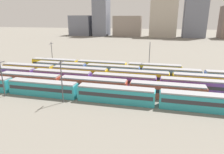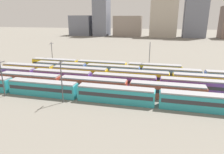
{
  "view_description": "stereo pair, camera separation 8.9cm",
  "coord_description": "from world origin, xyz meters",
  "px_view_note": "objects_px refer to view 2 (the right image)",
  "views": [
    {
      "loc": [
        35.86,
        -42.3,
        19.12
      ],
      "look_at": [
        22.67,
        13.0,
        2.04
      ],
      "focal_mm": 31.99,
      "sensor_mm": 36.0,
      "label": 1
    },
    {
      "loc": [
        35.95,
        -42.28,
        19.12
      ],
      "look_at": [
        22.67,
        13.0,
        2.04
      ],
      "focal_mm": 31.99,
      "sensor_mm": 36.0,
      "label": 2
    }
  ],
  "objects_px": {
    "train_track_1": "(93,85)",
    "train_track_3": "(108,75)",
    "train_track_4": "(141,72)",
    "catenary_pole_0": "(62,80)",
    "catenary_pole_3": "(149,56)",
    "train_track_2": "(92,79)",
    "catenary_pole_1": "(52,53)",
    "catenary_pole_2": "(2,77)",
    "train_track_0": "(116,94)",
    "train_track_5": "(102,66)"
  },
  "relations": [
    {
      "from": "train_track_3",
      "to": "train_track_5",
      "type": "xyz_separation_m",
      "value": [
        -5.11,
        10.4,
        -0.0
      ]
    },
    {
      "from": "train_track_2",
      "to": "train_track_0",
      "type": "bearing_deg",
      "value": -47.77
    },
    {
      "from": "catenary_pole_2",
      "to": "catenary_pole_3",
      "type": "distance_m",
      "value": 46.71
    },
    {
      "from": "catenary_pole_2",
      "to": "train_track_4",
      "type": "bearing_deg",
      "value": 37.0
    },
    {
      "from": "catenary_pole_2",
      "to": "train_track_0",
      "type": "bearing_deg",
      "value": 6.31
    },
    {
      "from": "train_track_2",
      "to": "catenary_pole_0",
      "type": "relative_size",
      "value": 7.38
    },
    {
      "from": "train_track_0",
      "to": "catenary_pole_2",
      "type": "height_order",
      "value": "catenary_pole_2"
    },
    {
      "from": "train_track_0",
      "to": "train_track_3",
      "type": "bearing_deg",
      "value": 110.64
    },
    {
      "from": "train_track_1",
      "to": "train_track_4",
      "type": "distance_m",
      "value": 19.13
    },
    {
      "from": "train_track_3",
      "to": "catenary_pole_1",
      "type": "height_order",
      "value": "catenary_pole_1"
    },
    {
      "from": "train_track_2",
      "to": "catenary_pole_2",
      "type": "bearing_deg",
      "value": -143.83
    },
    {
      "from": "train_track_2",
      "to": "catenary_pole_2",
      "type": "xyz_separation_m",
      "value": [
        -18.45,
        -13.49,
        3.28
      ]
    },
    {
      "from": "train_track_2",
      "to": "catenary_pole_1",
      "type": "bearing_deg",
      "value": 140.93
    },
    {
      "from": "train_track_0",
      "to": "train_track_3",
      "type": "distance_m",
      "value": 16.67
    },
    {
      "from": "train_track_3",
      "to": "catenary_pole_3",
      "type": "xyz_separation_m",
      "value": [
        11.76,
        13.57,
        4.02
      ]
    },
    {
      "from": "train_track_4",
      "to": "catenary_pole_1",
      "type": "bearing_deg",
      "value": 166.93
    },
    {
      "from": "catenary_pole_1",
      "to": "catenary_pole_3",
      "type": "bearing_deg",
      "value": -0.15
    },
    {
      "from": "train_track_1",
      "to": "catenary_pole_1",
      "type": "height_order",
      "value": "catenary_pole_1"
    },
    {
      "from": "train_track_3",
      "to": "catenary_pole_0",
      "type": "bearing_deg",
      "value": -107.7
    },
    {
      "from": "train_track_2",
      "to": "train_track_3",
      "type": "bearing_deg",
      "value": 55.57
    },
    {
      "from": "catenary_pole_0",
      "to": "train_track_5",
      "type": "bearing_deg",
      "value": 88.28
    },
    {
      "from": "train_track_3",
      "to": "catenary_pole_0",
      "type": "xyz_separation_m",
      "value": [
        -5.98,
        -18.74,
        3.71
      ]
    },
    {
      "from": "train_track_0",
      "to": "catenary_pole_0",
      "type": "relative_size",
      "value": 9.25
    },
    {
      "from": "train_track_1",
      "to": "catenary_pole_1",
      "type": "bearing_deg",
      "value": 136.56
    },
    {
      "from": "train_track_2",
      "to": "train_track_4",
      "type": "bearing_deg",
      "value": 38.13
    },
    {
      "from": "train_track_1",
      "to": "train_track_3",
      "type": "relative_size",
      "value": 0.75
    },
    {
      "from": "train_track_3",
      "to": "catenary_pole_3",
      "type": "relative_size",
      "value": 6.96
    },
    {
      "from": "train_track_2",
      "to": "train_track_1",
      "type": "bearing_deg",
      "value": -67.34
    },
    {
      "from": "train_track_5",
      "to": "catenary_pole_0",
      "type": "xyz_separation_m",
      "value": [
        -0.88,
        -29.14,
        3.71
      ]
    },
    {
      "from": "train_track_1",
      "to": "train_track_4",
      "type": "relative_size",
      "value": 0.75
    },
    {
      "from": "train_track_4",
      "to": "catenary_pole_0",
      "type": "xyz_separation_m",
      "value": [
        -15.67,
        -23.94,
        3.71
      ]
    },
    {
      "from": "train_track_5",
      "to": "catenary_pole_3",
      "type": "bearing_deg",
      "value": 10.65
    },
    {
      "from": "train_track_2",
      "to": "catenary_pole_2",
      "type": "relative_size",
      "value": 8.05
    },
    {
      "from": "catenary_pole_2",
      "to": "catenary_pole_0",
      "type": "bearing_deg",
      "value": -0.21
    },
    {
      "from": "catenary_pole_3",
      "to": "train_track_2",
      "type": "bearing_deg",
      "value": -129.23
    },
    {
      "from": "train_track_3",
      "to": "train_track_5",
      "type": "relative_size",
      "value": 1.34
    },
    {
      "from": "train_track_3",
      "to": "catenary_pole_1",
      "type": "distance_m",
      "value": 30.3
    },
    {
      "from": "train_track_2",
      "to": "train_track_5",
      "type": "distance_m",
      "value": 15.68
    },
    {
      "from": "train_track_0",
      "to": "catenary_pole_0",
      "type": "height_order",
      "value": "catenary_pole_0"
    },
    {
      "from": "train_track_3",
      "to": "train_track_5",
      "type": "distance_m",
      "value": 11.59
    },
    {
      "from": "train_track_2",
      "to": "train_track_5",
      "type": "xyz_separation_m",
      "value": [
        -1.54,
        15.6,
        -0.0
      ]
    },
    {
      "from": "train_track_1",
      "to": "train_track_5",
      "type": "xyz_separation_m",
      "value": [
        -3.71,
        20.8,
        0.0
      ]
    },
    {
      "from": "train_track_4",
      "to": "catenary_pole_1",
      "type": "height_order",
      "value": "catenary_pole_1"
    },
    {
      "from": "catenary_pole_1",
      "to": "catenary_pole_2",
      "type": "height_order",
      "value": "catenary_pole_1"
    },
    {
      "from": "catenary_pole_0",
      "to": "catenary_pole_3",
      "type": "relative_size",
      "value": 0.94
    },
    {
      "from": "train_track_4",
      "to": "catenary_pole_2",
      "type": "height_order",
      "value": "catenary_pole_2"
    },
    {
      "from": "train_track_2",
      "to": "train_track_3",
      "type": "relative_size",
      "value": 1.0
    },
    {
      "from": "train_track_1",
      "to": "train_track_3",
      "type": "height_order",
      "value": "same"
    },
    {
      "from": "catenary_pole_2",
      "to": "catenary_pole_3",
      "type": "xyz_separation_m",
      "value": [
        33.77,
        32.26,
        0.75
      ]
    },
    {
      "from": "train_track_1",
      "to": "catenary_pole_3",
      "type": "distance_m",
      "value": 27.64
    }
  ]
}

